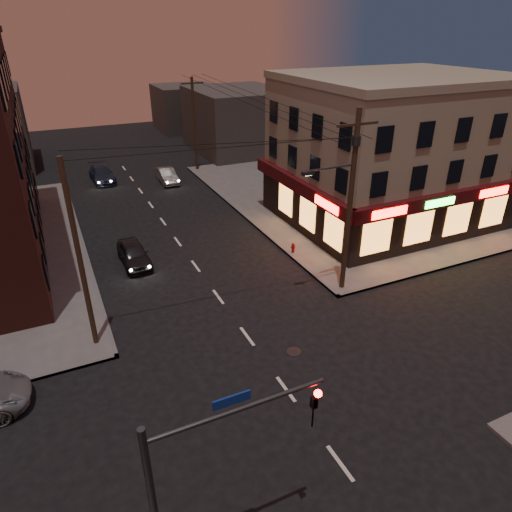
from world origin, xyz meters
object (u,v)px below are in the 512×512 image
fire_hydrant (293,247)px  sedan_near (134,254)px  sedan_far (102,174)px  sedan_mid (167,176)px

fire_hydrant → sedan_near: bearing=162.4°
sedan_near → sedan_far: bearing=86.7°
sedan_near → sedan_mid: (6.33, 15.39, -0.03)m
sedan_near → sedan_mid: 16.64m
sedan_mid → sedan_far: bearing=152.6°
sedan_mid → sedan_near: bearing=-111.6°
sedan_mid → fire_hydrant: (3.48, -18.51, -0.15)m
fire_hydrant → sedan_far: bearing=112.9°
sedan_far → fire_hydrant: size_ratio=7.15×
sedan_near → fire_hydrant: size_ratio=6.00×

